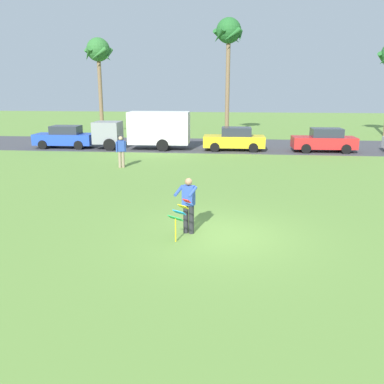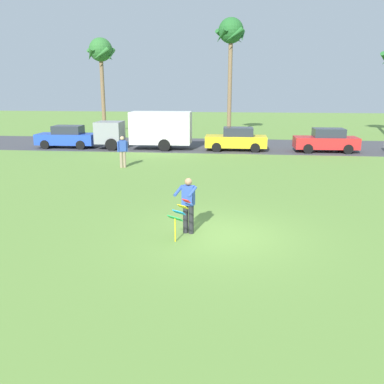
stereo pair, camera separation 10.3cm
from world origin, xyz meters
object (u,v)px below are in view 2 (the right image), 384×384
object	(u,v)px
person_kite_flyer	(188,203)
kite_held	(179,214)
parked_car_yellow	(236,139)
parked_car_red	(326,141)
palm_tree_left_near	(101,54)
parked_truck_grey_van	(149,129)
parked_car_blue	(67,137)
palm_tree_right_near	(231,37)
person_walker_near	(123,151)

from	to	relation	value
person_kite_flyer	kite_held	xyz separation A→B (m)	(-0.19, -0.63, -0.14)
kite_held	parked_car_yellow	size ratio (longest dim) A/B	0.28
parked_car_red	palm_tree_left_near	world-z (taller)	palm_tree_left_near
parked_truck_grey_van	parked_car_red	bearing A→B (deg)	0.01
parked_car_blue	parked_car_red	bearing A→B (deg)	0.00
parked_truck_grey_van	palm_tree_right_near	size ratio (longest dim) A/B	0.68
parked_car_red	palm_tree_right_near	size ratio (longest dim) A/B	0.43
parked_car_yellow	person_walker_near	size ratio (longest dim) A/B	2.44
person_walker_near	parked_car_yellow	bearing A→B (deg)	48.49
parked_car_red	parked_truck_grey_van	bearing A→B (deg)	-179.99
parked_car_red	person_walker_near	distance (m)	14.06
kite_held	palm_tree_right_near	xyz separation A→B (m)	(0.77, 26.06, 7.58)
parked_car_red	parked_car_blue	bearing A→B (deg)	-180.00
palm_tree_right_near	kite_held	bearing A→B (deg)	-91.69
parked_car_blue	parked_car_yellow	distance (m)	12.21
palm_tree_left_near	kite_held	bearing A→B (deg)	-68.10
palm_tree_left_near	parked_car_yellow	bearing A→B (deg)	-37.68
person_kite_flyer	parked_truck_grey_van	bearing A→B (deg)	105.68
parked_truck_grey_van	parked_car_red	world-z (taller)	parked_truck_grey_van
kite_held	palm_tree_left_near	bearing A→B (deg)	111.90
parked_truck_grey_van	person_walker_near	world-z (taller)	parked_truck_grey_van
person_walker_near	parked_car_blue	bearing A→B (deg)	131.09
parked_car_blue	palm_tree_right_near	size ratio (longest dim) A/B	0.43
palm_tree_right_near	parked_car_yellow	bearing A→B (deg)	-84.99
parked_car_blue	parked_car_yellow	bearing A→B (deg)	-0.00
person_kite_flyer	parked_truck_grey_van	size ratio (longest dim) A/B	0.26
parked_car_blue	person_walker_near	size ratio (longest dim) A/B	2.45
palm_tree_left_near	person_walker_near	size ratio (longest dim) A/B	4.97
person_kite_flyer	parked_car_yellow	bearing A→B (deg)	85.63
parked_car_yellow	parked_car_blue	bearing A→B (deg)	180.00
kite_held	palm_tree_left_near	distance (m)	30.22
parked_car_blue	palm_tree_right_near	world-z (taller)	palm_tree_right_near
parked_car_yellow	parked_car_red	xyz separation A→B (m)	(6.07, 0.00, 0.00)
parked_truck_grey_van	palm_tree_left_near	world-z (taller)	palm_tree_left_near
parked_truck_grey_van	person_walker_near	distance (m)	6.97
parked_car_blue	parked_car_red	distance (m)	18.28
parked_car_yellow	person_walker_near	world-z (taller)	person_walker_near
kite_held	parked_car_red	bearing A→B (deg)	66.90
parked_truck_grey_van	palm_tree_left_near	xyz separation A→B (m)	(-6.41, 9.67, 5.77)
parked_car_blue	parked_truck_grey_van	xyz separation A→B (m)	(6.10, -0.00, 0.64)
person_kite_flyer	palm_tree_left_near	size ratio (longest dim) A/B	0.20
parked_truck_grey_van	palm_tree_left_near	size ratio (longest dim) A/B	0.78
parked_truck_grey_van	person_walker_near	size ratio (longest dim) A/B	3.90
parked_car_red	person_walker_near	bearing A→B (deg)	-150.37
parked_car_blue	palm_tree_right_near	distance (m)	16.09
palm_tree_right_near	parked_car_blue	bearing A→B (deg)	-144.10
parked_car_red	person_walker_near	size ratio (longest dim) A/B	2.45
kite_held	parked_car_blue	size ratio (longest dim) A/B	0.28
person_walker_near	person_kite_flyer	bearing A→B (deg)	-64.52
parked_truck_grey_van	parked_car_blue	bearing A→B (deg)	179.99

